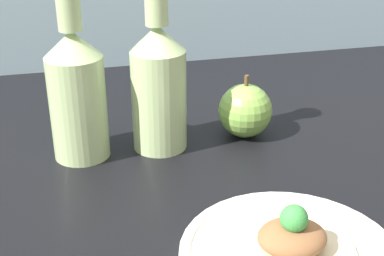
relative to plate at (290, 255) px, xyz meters
The scene contains 6 objects.
ground_plane 16.54cm from the plate, 108.68° to the left, with size 180.00×110.00×4.00cm, color black.
plate is the anchor object (origin of this frame).
plated_food 2.03cm from the plate, 104.04° to the left, with size 13.46×13.46×5.64cm.
cider_bottle_left 36.58cm from the plate, 123.91° to the left, with size 7.93×7.93×27.39cm.
cider_bottle_right 31.91cm from the plate, 105.76° to the left, with size 7.93×7.93×27.39cm.
apple 30.50cm from the plate, 80.23° to the left, with size 8.26×8.26×9.84cm.
Camera 1 is at (-15.50, -56.38, 36.85)cm, focal length 50.00 mm.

